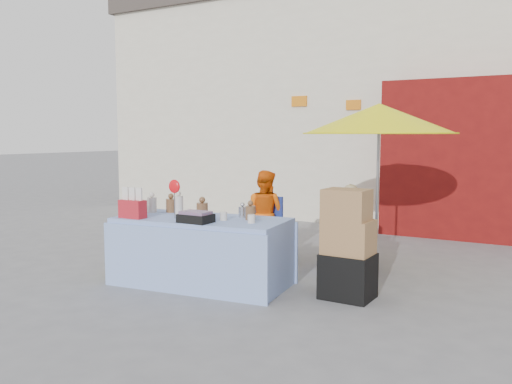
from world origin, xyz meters
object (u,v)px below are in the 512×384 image
Objects in this scene: vendor_beige at (350,226)px; box_stack at (348,248)px; chair_right at (346,250)px; vendor_orange at (265,214)px; market_table at (201,250)px; chair_left at (260,240)px; umbrella at (379,119)px.

box_stack reaches higher than vendor_beige.
vendor_orange is at bearing 175.71° from chair_right.
vendor_orange is at bearing 85.59° from market_table.
chair_left is at bearing 146.04° from box_stack.
vendor_orange is 0.58× the size of umbrella.
chair_right is 1.25m from box_stack.
vendor_orange is 1.25m from vendor_beige.
vendor_orange reaches higher than chair_right.
vendor_beige is (-0.00, 0.13, 0.29)m from chair_right.
chair_right is 0.70× the size of vendor_orange.
vendor_orange is at bearing 143.04° from box_stack.
vendor_orange is at bearing -174.47° from umbrella.
chair_right is at bearing 1.84° from chair_left.
box_stack is at bearing 144.88° from vendor_orange.
vendor_orange is at bearing 1.84° from vendor_beige.
market_table is at bearing 93.98° from vendor_orange.
vendor_orange is 1.12× the size of vendor_beige.
chair_left and chair_right have the same top height.
chair_left is at bearing -178.16° from chair_right.
vendor_beige is 0.52× the size of umbrella.
box_stack reaches higher than chair_left.
vendor_orange reaches higher than chair_left.
vendor_orange is (-0.06, 1.59, 0.21)m from market_table.
chair_left is at bearing 92.06° from vendor_orange.
market_table reaches higher than vendor_beige.
vendor_beige is 0.94× the size of box_stack.
market_table is 1.89m from chair_right.
chair_right is at bearing 44.27° from market_table.
chair_right is at bearing 111.17° from box_stack.
vendor_orange reaches higher than box_stack.
market_table is 1.67m from box_stack.
vendor_orange reaches higher than market_table.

